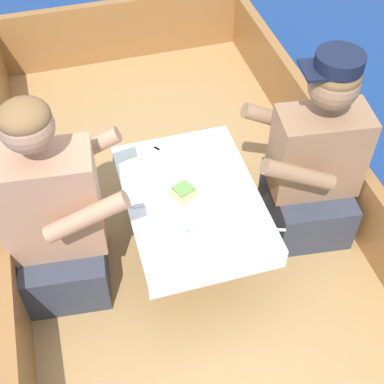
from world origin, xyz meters
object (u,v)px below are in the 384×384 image
person_port (56,219)px  person_starboard (314,164)px  coffee_cup_port (178,233)px  coffee_cup_starboard (207,245)px  sandwich (184,192)px

person_port → person_starboard: bearing=6.5°
coffee_cup_port → coffee_cup_starboard: coffee_cup_starboard is taller
person_port → sandwich: person_port is taller
sandwich → coffee_cup_port: same height
coffee_cup_starboard → person_port: bearing=151.1°
coffee_cup_port → person_starboard: bearing=17.9°
person_port → sandwich: bearing=5.5°
sandwich → coffee_cup_port: 0.23m
sandwich → coffee_cup_port: size_ratio=1.25×
coffee_cup_port → person_port: bearing=155.4°
person_port → coffee_cup_starboard: person_port is taller
person_starboard → coffee_cup_starboard: (-0.61, -0.32, 0.02)m
person_port → sandwich: size_ratio=8.48×
person_starboard → sandwich: size_ratio=8.23×
person_port → coffee_cup_starboard: size_ratio=9.99×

